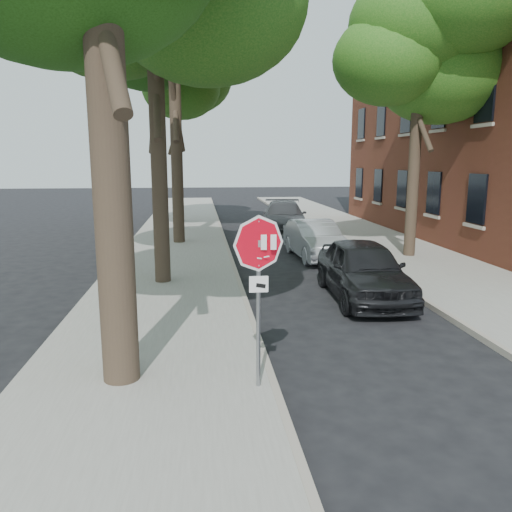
{
  "coord_description": "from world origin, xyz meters",
  "views": [
    {
      "loc": [
        -1.54,
        -7.03,
        3.49
      ],
      "look_at": [
        -0.69,
        0.42,
        2.05
      ],
      "focal_mm": 35.0,
      "sensor_mm": 36.0,
      "label": 1
    }
  ],
  "objects_px": {
    "car_b": "(315,240)",
    "car_c": "(284,217)",
    "stop_sign": "(259,269)",
    "tree_far": "(174,90)",
    "tree_right": "(419,49)",
    "car_a": "(363,270)",
    "tree_mid_b": "(173,45)"
  },
  "relations": [
    {
      "from": "tree_far",
      "to": "tree_right",
      "type": "height_order",
      "value": "same"
    },
    {
      "from": "stop_sign",
      "to": "car_b",
      "type": "bearing_deg",
      "value": 72.46
    },
    {
      "from": "tree_right",
      "to": "car_b",
      "type": "xyz_separation_m",
      "value": [
        -3.38,
        0.31,
        -6.53
      ]
    },
    {
      "from": "stop_sign",
      "to": "tree_far",
      "type": "height_order",
      "value": "tree_far"
    },
    {
      "from": "stop_sign",
      "to": "car_a",
      "type": "height_order",
      "value": "stop_sign"
    },
    {
      "from": "tree_far",
      "to": "car_b",
      "type": "relative_size",
      "value": 2.25
    },
    {
      "from": "tree_mid_b",
      "to": "car_a",
      "type": "relative_size",
      "value": 2.34
    },
    {
      "from": "tree_right",
      "to": "car_c",
      "type": "relative_size",
      "value": 1.79
    },
    {
      "from": "stop_sign",
      "to": "car_b",
      "type": "relative_size",
      "value": 0.63
    },
    {
      "from": "tree_mid_b",
      "to": "car_a",
      "type": "height_order",
      "value": "tree_mid_b"
    },
    {
      "from": "tree_mid_b",
      "to": "car_c",
      "type": "distance_m",
      "value": 9.29
    },
    {
      "from": "tree_mid_b",
      "to": "tree_right",
      "type": "bearing_deg",
      "value": -25.52
    },
    {
      "from": "car_b",
      "to": "stop_sign",
      "type": "bearing_deg",
      "value": -111.08
    },
    {
      "from": "stop_sign",
      "to": "tree_mid_b",
      "type": "xyz_separation_m",
      "value": [
        -1.72,
        14.15,
        6.05
      ]
    },
    {
      "from": "car_a",
      "to": "car_b",
      "type": "bearing_deg",
      "value": 92.37
    },
    {
      "from": "car_b",
      "to": "tree_mid_b",
      "type": "bearing_deg",
      "value": 140.04
    },
    {
      "from": "tree_mid_b",
      "to": "tree_right",
      "type": "xyz_separation_m",
      "value": [
        8.4,
        -4.01,
        -0.78
      ]
    },
    {
      "from": "stop_sign",
      "to": "tree_far",
      "type": "bearing_deg",
      "value": 95.46
    },
    {
      "from": "stop_sign",
      "to": "tree_far",
      "type": "xyz_separation_m",
      "value": [
        -2.02,
        21.14,
        5.26
      ]
    },
    {
      "from": "tree_mid_b",
      "to": "tree_far",
      "type": "height_order",
      "value": "tree_mid_b"
    },
    {
      "from": "car_b",
      "to": "car_c",
      "type": "xyz_separation_m",
      "value": [
        0.0,
        6.65,
        0.07
      ]
    },
    {
      "from": "car_c",
      "to": "car_b",
      "type": "bearing_deg",
      "value": -82.74
    },
    {
      "from": "stop_sign",
      "to": "tree_mid_b",
      "type": "bearing_deg",
      "value": 96.95
    },
    {
      "from": "tree_far",
      "to": "car_c",
      "type": "xyz_separation_m",
      "value": [
        5.32,
        -4.05,
        -6.46
      ]
    },
    {
      "from": "car_c",
      "to": "stop_sign",
      "type": "bearing_deg",
      "value": -93.67
    },
    {
      "from": "stop_sign",
      "to": "tree_mid_b",
      "type": "relative_size",
      "value": 0.25
    },
    {
      "from": "tree_far",
      "to": "car_a",
      "type": "xyz_separation_m",
      "value": [
        5.32,
        -16.11,
        -6.46
      ]
    },
    {
      "from": "stop_sign",
      "to": "car_c",
      "type": "distance_m",
      "value": 17.44
    },
    {
      "from": "tree_far",
      "to": "car_b",
      "type": "bearing_deg",
      "value": -63.55
    },
    {
      "from": "tree_right",
      "to": "car_c",
      "type": "xyz_separation_m",
      "value": [
        -3.38,
        6.95,
        -6.46
      ]
    },
    {
      "from": "tree_mid_b",
      "to": "car_b",
      "type": "xyz_separation_m",
      "value": [
        5.02,
        -3.71,
        -7.31
      ]
    },
    {
      "from": "car_a",
      "to": "tree_far",
      "type": "bearing_deg",
      "value": 110.65
    }
  ]
}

